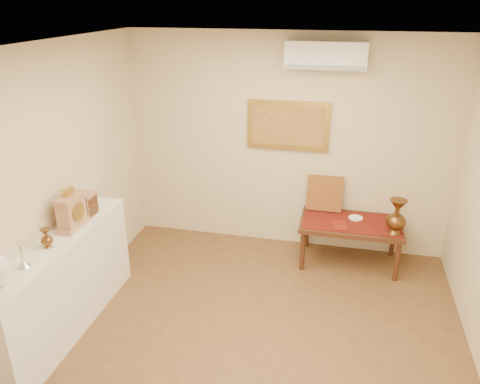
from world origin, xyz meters
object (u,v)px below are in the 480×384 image
(brass_urn_tall, at_px, (397,213))
(wooden_chest, at_px, (87,204))
(low_table, at_px, (351,227))
(display_ledge, at_px, (64,285))
(mantel_clock, at_px, (71,211))

(brass_urn_tall, xyz_separation_m, wooden_chest, (-3.15, -1.14, 0.30))
(brass_urn_tall, distance_m, low_table, 0.61)
(wooden_chest, bearing_deg, display_ledge, -90.84)
(mantel_clock, bearing_deg, low_table, 31.04)
(display_ledge, height_order, low_table, display_ledge)
(wooden_chest, bearing_deg, mantel_clock, -89.04)
(wooden_chest, distance_m, low_table, 3.04)
(brass_urn_tall, relative_size, mantel_clock, 1.21)
(display_ledge, distance_m, mantel_clock, 0.72)
(brass_urn_tall, relative_size, display_ledge, 0.25)
(mantel_clock, height_order, wooden_chest, mantel_clock)
(display_ledge, relative_size, low_table, 1.68)
(brass_urn_tall, height_order, low_table, brass_urn_tall)
(mantel_clock, xyz_separation_m, wooden_chest, (-0.00, 0.28, -0.05))
(mantel_clock, xyz_separation_m, low_table, (2.66, 1.60, -0.67))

